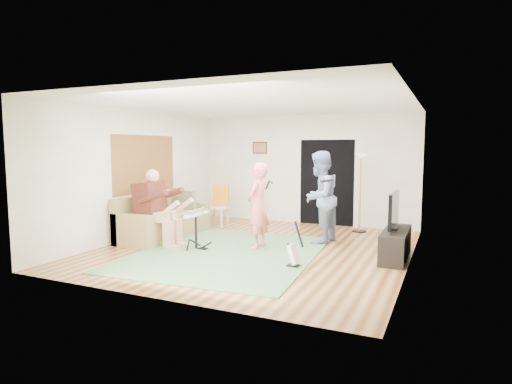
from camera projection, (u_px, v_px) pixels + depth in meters
floor at (256, 248)px, 8.13m from camera, size 6.00×6.00×0.00m
walls at (256, 178)px, 7.99m from camera, size 5.50×6.00×2.70m
ceiling at (256, 104)px, 7.85m from camera, size 6.00×6.00×0.00m
window_blinds at (145, 164)px, 9.28m from camera, size 0.00×2.05×2.05m
doorway at (327, 183)px, 10.51m from camera, size 2.10×0.00×2.10m
picture_frame at (260, 148)px, 11.16m from camera, size 0.42×0.03×0.32m
area_rug at (227, 253)px, 7.73m from camera, size 3.40×4.06×0.02m
sofa at (161, 223)px, 9.15m from camera, size 0.92×2.24×0.91m
drummer at (159, 216)px, 8.35m from camera, size 0.97×0.54×1.49m
drum_kit at (196, 233)px, 8.03m from camera, size 0.39×0.70×0.72m
singer at (258, 206)px, 8.08m from camera, size 0.40×0.60×1.63m
microphone at (268, 185)px, 7.95m from camera, size 0.06×0.06×0.24m
guitarist at (319, 197)px, 8.51m from camera, size 0.84×1.00×1.84m
guitar_held at (330, 181)px, 8.39m from camera, size 0.21×0.61×0.26m
guitar_spare at (294, 254)px, 6.85m from camera, size 0.27×0.24×0.75m
torchiere_lamp at (361, 178)px, 9.60m from camera, size 0.32×0.32×1.78m
dining_chair at (219, 212)px, 10.39m from camera, size 0.46×0.48×1.00m
tv_cabinet at (396, 244)px, 7.36m from camera, size 0.40×1.40×0.50m
television at (394, 210)px, 7.32m from camera, size 0.06×1.00×0.60m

